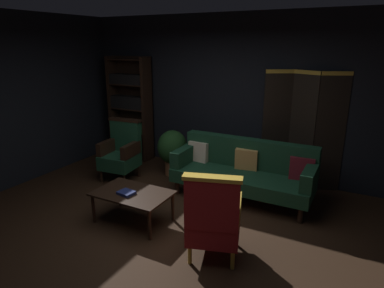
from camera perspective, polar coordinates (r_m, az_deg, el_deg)
ground_plane at (r=4.44m, az=-5.02°, el=-14.51°), size 10.00×10.00×0.00m
back_wall at (r=6.06m, az=7.43°, el=8.09°), size 7.20×0.10×2.80m
side_wall_left at (r=6.41m, az=-25.54°, el=7.07°), size 0.10×3.60×2.80m
folding_screen at (r=5.67m, az=18.17°, el=2.51°), size 1.25×0.28×1.90m
bookshelf at (r=6.95m, az=-10.36°, el=6.32°), size 0.90×0.32×2.05m
velvet_couch at (r=5.21m, az=8.78°, el=-4.21°), size 2.12×0.78×0.88m
coffee_table at (r=4.55m, az=-10.02°, el=-8.60°), size 1.00×0.64×0.42m
armchair_gilt_accent at (r=3.73m, az=3.66°, el=-12.37°), size 0.73×0.72×1.04m
armchair_wing_left at (r=5.96m, az=-11.89°, el=-1.29°), size 0.63×0.63×1.04m
potted_plant at (r=6.01m, az=-3.33°, el=-0.92°), size 0.53×0.53×0.83m
book_navy_cloth at (r=4.49m, az=-11.07°, el=-8.10°), size 0.23×0.20×0.04m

